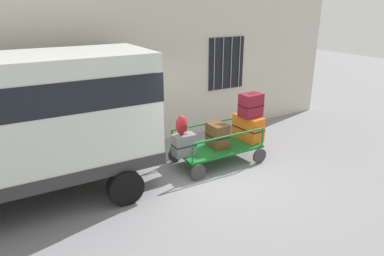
{
  "coord_description": "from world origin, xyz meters",
  "views": [
    {
      "loc": [
        -3.83,
        -5.99,
        3.69
      ],
      "look_at": [
        -0.11,
        0.43,
        1.02
      ],
      "focal_mm": 32.74,
      "sensor_mm": 36.0,
      "label": 1
    }
  ],
  "objects_px": {
    "suitcase_left_bottom": "(184,145)",
    "suitcase_center_middle": "(251,105)",
    "suitcase_center_bottom": "(248,128)",
    "luggage_cart": "(217,149)",
    "suitcase_midleft_bottom": "(218,135)",
    "van": "(22,118)",
    "backpack": "(182,125)"
  },
  "relations": [
    {
      "from": "luggage_cart",
      "to": "suitcase_center_middle",
      "type": "relative_size",
      "value": 3.63
    },
    {
      "from": "suitcase_center_middle",
      "to": "backpack",
      "type": "relative_size",
      "value": 1.32
    },
    {
      "from": "backpack",
      "to": "suitcase_center_bottom",
      "type": "bearing_deg",
      "value": 0.81
    },
    {
      "from": "backpack",
      "to": "suitcase_left_bottom",
      "type": "bearing_deg",
      "value": -21.94
    },
    {
      "from": "luggage_cart",
      "to": "suitcase_midleft_bottom",
      "type": "relative_size",
      "value": 3.64
    },
    {
      "from": "luggage_cart",
      "to": "suitcase_midleft_bottom",
      "type": "height_order",
      "value": "suitcase_midleft_bottom"
    },
    {
      "from": "suitcase_center_bottom",
      "to": "backpack",
      "type": "xyz_separation_m",
      "value": [
        -1.92,
        -0.03,
        0.41
      ]
    },
    {
      "from": "suitcase_center_bottom",
      "to": "suitcase_center_middle",
      "type": "relative_size",
      "value": 1.42
    },
    {
      "from": "van",
      "to": "backpack",
      "type": "relative_size",
      "value": 10.84
    },
    {
      "from": "van",
      "to": "suitcase_center_middle",
      "type": "relative_size",
      "value": 8.23
    },
    {
      "from": "backpack",
      "to": "luggage_cart",
      "type": "bearing_deg",
      "value": 0.79
    },
    {
      "from": "suitcase_left_bottom",
      "to": "suitcase_center_bottom",
      "type": "distance_m",
      "value": 1.87
    },
    {
      "from": "van",
      "to": "suitcase_center_bottom",
      "type": "distance_m",
      "value": 5.12
    },
    {
      "from": "luggage_cart",
      "to": "backpack",
      "type": "height_order",
      "value": "backpack"
    },
    {
      "from": "suitcase_center_bottom",
      "to": "luggage_cart",
      "type": "bearing_deg",
      "value": -179.17
    },
    {
      "from": "suitcase_center_middle",
      "to": "backpack",
      "type": "bearing_deg",
      "value": 179.42
    },
    {
      "from": "suitcase_midleft_bottom",
      "to": "suitcase_center_middle",
      "type": "distance_m",
      "value": 1.12
    },
    {
      "from": "suitcase_left_bottom",
      "to": "suitcase_center_middle",
      "type": "relative_size",
      "value": 0.87
    },
    {
      "from": "luggage_cart",
      "to": "suitcase_center_bottom",
      "type": "xyz_separation_m",
      "value": [
        0.94,
        0.01,
        0.38
      ]
    },
    {
      "from": "luggage_cart",
      "to": "suitcase_left_bottom",
      "type": "xyz_separation_m",
      "value": [
        -0.94,
        -0.03,
        0.32
      ]
    },
    {
      "from": "van",
      "to": "backpack",
      "type": "distance_m",
      "value": 3.17
    },
    {
      "from": "luggage_cart",
      "to": "suitcase_center_middle",
      "type": "distance_m",
      "value": 1.35
    },
    {
      "from": "van",
      "to": "suitcase_center_bottom",
      "type": "bearing_deg",
      "value": -2.54
    },
    {
      "from": "suitcase_left_bottom",
      "to": "suitcase_midleft_bottom",
      "type": "bearing_deg",
      "value": 2.0
    },
    {
      "from": "van",
      "to": "luggage_cart",
      "type": "bearing_deg",
      "value": -3.31
    },
    {
      "from": "luggage_cart",
      "to": "suitcase_left_bottom",
      "type": "distance_m",
      "value": 0.99
    },
    {
      "from": "suitcase_left_bottom",
      "to": "suitcase_center_bottom",
      "type": "relative_size",
      "value": 0.62
    },
    {
      "from": "suitcase_left_bottom",
      "to": "suitcase_midleft_bottom",
      "type": "height_order",
      "value": "suitcase_midleft_bottom"
    },
    {
      "from": "suitcase_center_middle",
      "to": "backpack",
      "type": "height_order",
      "value": "suitcase_center_middle"
    },
    {
      "from": "suitcase_left_bottom",
      "to": "suitcase_center_middle",
      "type": "bearing_deg",
      "value": -0.03
    },
    {
      "from": "suitcase_midleft_bottom",
      "to": "backpack",
      "type": "relative_size",
      "value": 1.31
    },
    {
      "from": "backpack",
      "to": "van",
      "type": "bearing_deg",
      "value": 175.4
    }
  ]
}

